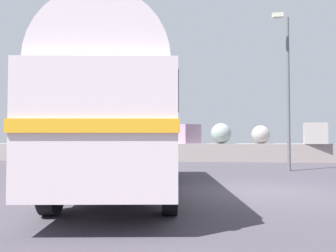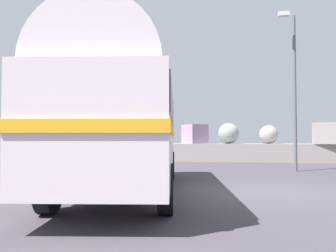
# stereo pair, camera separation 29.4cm
# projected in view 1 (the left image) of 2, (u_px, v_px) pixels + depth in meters

# --- Properties ---
(ground) EXTENTS (32.00, 26.00, 0.02)m
(ground) POSITION_uv_depth(u_px,v_px,m) (264.00, 192.00, 8.96)
(ground) COLOR #3F3A43
(breakwater) EXTENTS (31.36, 2.29, 2.43)m
(breakwater) POSITION_uv_depth(u_px,v_px,m) (235.00, 149.00, 20.69)
(breakwater) COLOR gray
(breakwater) RESTS_ON ground
(vintage_coach) EXTENTS (3.38, 8.80, 3.70)m
(vintage_coach) POSITION_uv_depth(u_px,v_px,m) (126.00, 116.00, 8.93)
(vintage_coach) COLOR black
(vintage_coach) RESTS_ON ground
(lamp_post) EXTENTS (0.82, 0.73, 6.78)m
(lamp_post) POSITION_uv_depth(u_px,v_px,m) (287.00, 84.00, 14.60)
(lamp_post) COLOR #5B5B60
(lamp_post) RESTS_ON ground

